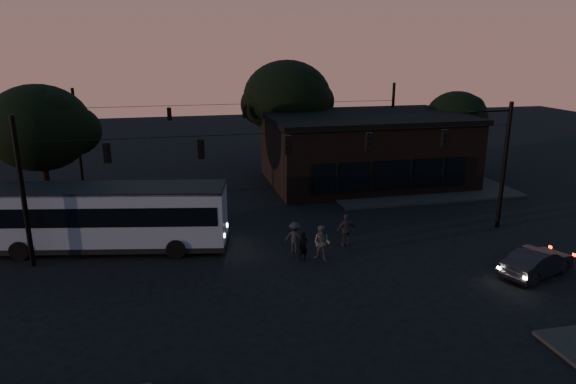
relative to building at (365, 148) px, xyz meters
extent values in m
plane|color=black|center=(-9.00, -15.97, -2.71)|extent=(120.00, 120.00, 0.00)
cube|color=black|center=(3.00, -1.97, -2.63)|extent=(14.00, 10.00, 0.15)
cube|color=black|center=(-23.00, -1.97, -2.63)|extent=(14.00, 10.00, 0.15)
cube|color=black|center=(0.00, 0.03, -0.21)|extent=(15.00, 10.00, 5.00)
cube|color=black|center=(0.00, 0.03, 2.49)|extent=(15.40, 10.40, 0.40)
cube|color=black|center=(0.00, -5.09, -0.91)|extent=(11.50, 0.18, 2.00)
cylinder|color=black|center=(-5.00, 6.03, -0.71)|extent=(0.44, 0.44, 4.00)
ellipsoid|color=black|center=(-5.00, 6.03, 3.49)|extent=(7.60, 7.60, 6.46)
cylinder|color=black|center=(9.00, 2.03, -1.21)|extent=(0.44, 0.44, 3.00)
ellipsoid|color=black|center=(9.00, 2.03, 1.94)|extent=(5.20, 5.20, 4.42)
cylinder|color=black|center=(-23.00, -2.97, -0.91)|extent=(0.44, 0.44, 3.60)
ellipsoid|color=black|center=(-23.00, -2.97, 2.87)|extent=(6.40, 6.40, 5.44)
cylinder|color=black|center=(-22.00, -11.97, 1.04)|extent=(0.24, 0.24, 7.50)
cylinder|color=black|center=(4.00, -11.97, 1.04)|extent=(0.24, 0.24, 7.50)
cylinder|color=black|center=(-9.00, -11.97, 3.49)|extent=(26.00, 0.03, 0.03)
cube|color=black|center=(-18.00, -11.97, 2.84)|extent=(0.34, 0.30, 1.00)
cube|color=black|center=(-13.50, -11.97, 2.84)|extent=(0.34, 0.30, 1.00)
cube|color=black|center=(-9.00, -11.97, 2.84)|extent=(0.34, 0.30, 1.00)
cube|color=black|center=(-4.50, -11.97, 2.84)|extent=(0.34, 0.30, 1.00)
cube|color=black|center=(0.00, -11.97, 2.84)|extent=(0.34, 0.30, 1.00)
cylinder|color=black|center=(-22.00, 4.03, 1.04)|extent=(0.24, 0.24, 7.50)
cylinder|color=black|center=(4.00, 4.03, 1.04)|extent=(0.24, 0.24, 7.50)
cylinder|color=black|center=(-9.00, 4.03, 3.29)|extent=(26.00, 0.03, 0.03)
cube|color=black|center=(-15.00, 4.03, 2.64)|extent=(0.34, 0.30, 1.00)
cube|color=black|center=(-9.00, 4.03, 2.64)|extent=(0.34, 0.30, 1.00)
cube|color=black|center=(-3.00, 4.03, 2.64)|extent=(0.34, 0.30, 1.00)
cube|color=gray|center=(-18.36, -10.51, -0.77)|extent=(12.49, 5.06, 2.88)
cube|color=black|center=(-18.36, -10.51, -0.49)|extent=(12.02, 5.01, 1.00)
cube|color=black|center=(-18.36, -10.51, 0.67)|extent=(12.49, 5.06, 0.17)
cube|color=black|center=(-18.36, -10.51, -2.32)|extent=(12.60, 5.14, 0.28)
cylinder|color=black|center=(-22.81, -11.05, -2.21)|extent=(1.03, 0.46, 1.00)
cylinder|color=black|center=(-22.28, -8.33, -2.21)|extent=(1.03, 0.46, 1.00)
cylinder|color=black|center=(-15.04, -12.57, -2.21)|extent=(1.03, 0.46, 1.00)
cylinder|color=black|center=(-14.51, -9.86, -2.21)|extent=(1.03, 0.46, 1.00)
imported|color=black|center=(1.69, -18.45, -2.04)|extent=(4.32, 2.80, 1.34)
imported|color=black|center=(-8.74, -14.27, -1.94)|extent=(0.63, 0.49, 1.53)
imported|color=#45443F|center=(-7.81, -14.46, -1.78)|extent=(1.14, 1.11, 1.85)
imported|color=#28242D|center=(-5.98, -12.92, -1.80)|extent=(1.08, 0.47, 1.82)
imported|color=black|center=(-8.90, -13.13, -1.87)|extent=(1.24, 1.10, 1.67)
camera|label=1|loc=(-14.85, -37.72, 7.82)|focal=32.00mm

